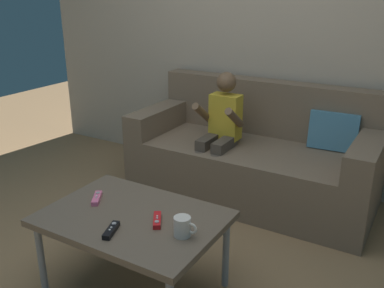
{
  "coord_description": "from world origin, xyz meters",
  "views": [
    {
      "loc": [
        1.29,
        -1.37,
        1.52
      ],
      "look_at": [
        0.01,
        0.8,
        0.6
      ],
      "focal_mm": 40.04,
      "sensor_mm": 36.0,
      "label": 1
    }
  ],
  "objects_px": {
    "couch": "(255,158)",
    "coffee_table": "(133,222)",
    "game_remote_red_far_corner": "(157,220)",
    "coffee_mug": "(183,227)",
    "person_seated_on_couch": "(220,129)",
    "game_remote_pink_center": "(97,198)",
    "game_remote_black_near_edge": "(111,230)"
  },
  "relations": [
    {
      "from": "couch",
      "to": "coffee_table",
      "type": "bearing_deg",
      "value": -94.1
    },
    {
      "from": "couch",
      "to": "game_remote_pink_center",
      "type": "xyz_separation_m",
      "value": [
        -0.36,
        -1.33,
        0.16
      ]
    },
    {
      "from": "person_seated_on_couch",
      "to": "game_remote_pink_center",
      "type": "relative_size",
      "value": 6.95
    },
    {
      "from": "person_seated_on_couch",
      "to": "game_remote_black_near_edge",
      "type": "height_order",
      "value": "person_seated_on_couch"
    },
    {
      "from": "game_remote_black_near_edge",
      "to": "game_remote_red_far_corner",
      "type": "relative_size",
      "value": 1.05
    },
    {
      "from": "game_remote_black_near_edge",
      "to": "coffee_mug",
      "type": "relative_size",
      "value": 1.22
    },
    {
      "from": "couch",
      "to": "game_remote_black_near_edge",
      "type": "bearing_deg",
      "value": -93.1
    },
    {
      "from": "game_remote_black_near_edge",
      "to": "game_remote_pink_center",
      "type": "bearing_deg",
      "value": 143.24
    },
    {
      "from": "person_seated_on_couch",
      "to": "game_remote_black_near_edge",
      "type": "distance_m",
      "value": 1.37
    },
    {
      "from": "game_remote_pink_center",
      "to": "coffee_mug",
      "type": "relative_size",
      "value": 1.16
    },
    {
      "from": "coffee_table",
      "to": "game_remote_pink_center",
      "type": "distance_m",
      "value": 0.27
    },
    {
      "from": "game_remote_black_near_edge",
      "to": "coffee_mug",
      "type": "height_order",
      "value": "coffee_mug"
    },
    {
      "from": "coffee_table",
      "to": "game_remote_pink_center",
      "type": "height_order",
      "value": "game_remote_pink_center"
    },
    {
      "from": "person_seated_on_couch",
      "to": "game_remote_red_far_corner",
      "type": "xyz_separation_m",
      "value": [
        0.26,
        -1.18,
        -0.09
      ]
    },
    {
      "from": "person_seated_on_couch",
      "to": "game_remote_red_far_corner",
      "type": "relative_size",
      "value": 6.97
    },
    {
      "from": "couch",
      "to": "game_remote_pink_center",
      "type": "relative_size",
      "value": 13.07
    },
    {
      "from": "couch",
      "to": "game_remote_black_near_edge",
      "type": "xyz_separation_m",
      "value": [
        -0.08,
        -1.54,
        0.16
      ]
    },
    {
      "from": "game_remote_pink_center",
      "to": "couch",
      "type": "bearing_deg",
      "value": 74.74
    },
    {
      "from": "coffee_table",
      "to": "game_remote_red_far_corner",
      "type": "bearing_deg",
      "value": 2.63
    },
    {
      "from": "couch",
      "to": "game_remote_red_far_corner",
      "type": "relative_size",
      "value": 13.12
    },
    {
      "from": "coffee_table",
      "to": "game_remote_red_far_corner",
      "type": "xyz_separation_m",
      "value": [
        0.15,
        0.01,
        0.05
      ]
    },
    {
      "from": "couch",
      "to": "game_remote_red_far_corner",
      "type": "bearing_deg",
      "value": -87.95
    },
    {
      "from": "game_remote_black_near_edge",
      "to": "game_remote_red_far_corner",
      "type": "height_order",
      "value": "same"
    },
    {
      "from": "coffee_table",
      "to": "couch",
      "type": "bearing_deg",
      "value": 85.9
    },
    {
      "from": "coffee_mug",
      "to": "game_remote_red_far_corner",
      "type": "bearing_deg",
      "value": 167.67
    },
    {
      "from": "game_remote_black_near_edge",
      "to": "game_remote_pink_center",
      "type": "relative_size",
      "value": 1.05
    },
    {
      "from": "couch",
      "to": "coffee_mug",
      "type": "relative_size",
      "value": 15.22
    },
    {
      "from": "couch",
      "to": "game_remote_pink_center",
      "type": "distance_m",
      "value": 1.39
    },
    {
      "from": "game_remote_red_far_corner",
      "to": "coffee_mug",
      "type": "relative_size",
      "value": 1.16
    },
    {
      "from": "person_seated_on_couch",
      "to": "game_remote_pink_center",
      "type": "distance_m",
      "value": 1.17
    },
    {
      "from": "couch",
      "to": "coffee_table",
      "type": "distance_m",
      "value": 1.37
    },
    {
      "from": "person_seated_on_couch",
      "to": "game_remote_black_near_edge",
      "type": "bearing_deg",
      "value": -84.62
    }
  ]
}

